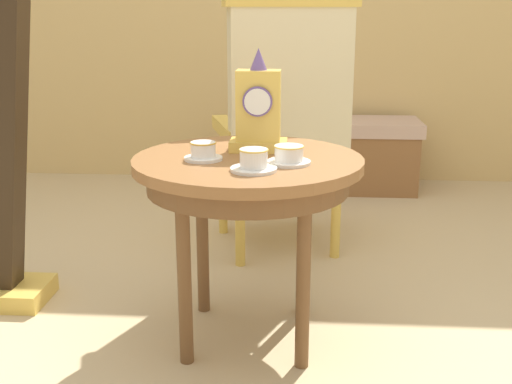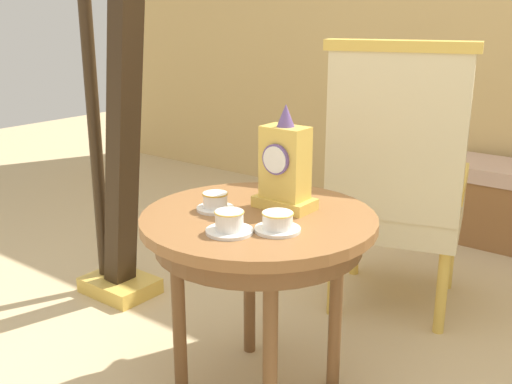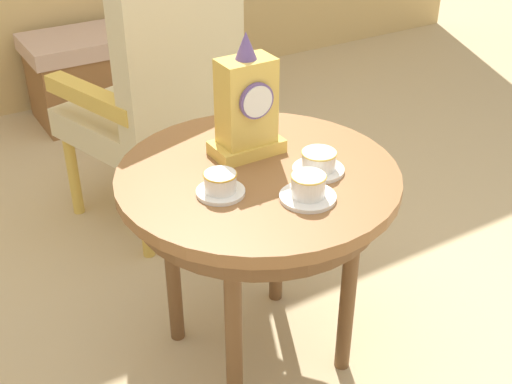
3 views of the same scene
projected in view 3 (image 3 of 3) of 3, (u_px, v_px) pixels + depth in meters
ground_plane at (234, 367)px, 1.97m from camera, size 10.00×10.00×0.00m
side_table at (258, 195)px, 1.74m from camera, size 0.74×0.74×0.63m
teacup_left at (220, 184)px, 1.59m from camera, size 0.12×0.12×0.06m
teacup_right at (308, 188)px, 1.57m from camera, size 0.14×0.14×0.07m
teacup_center at (319, 162)px, 1.69m from camera, size 0.13×0.13×0.06m
mantel_clock at (247, 107)px, 1.72m from camera, size 0.19×0.11×0.34m
armchair at (162, 80)px, 2.35m from camera, size 0.67×0.66×1.14m
window_bench at (129, 68)px, 3.49m from camera, size 1.04×0.40×0.44m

